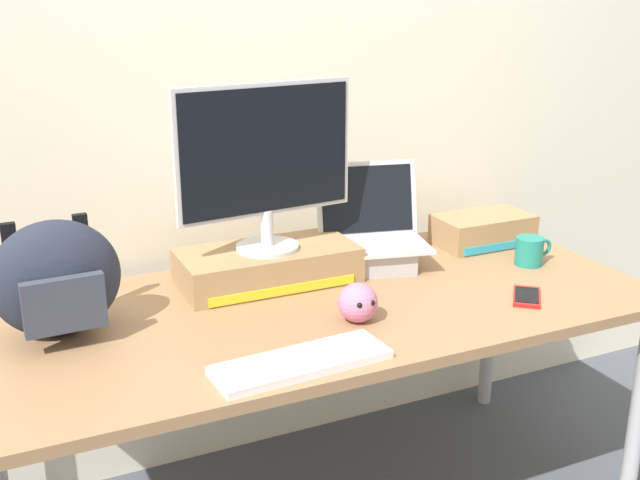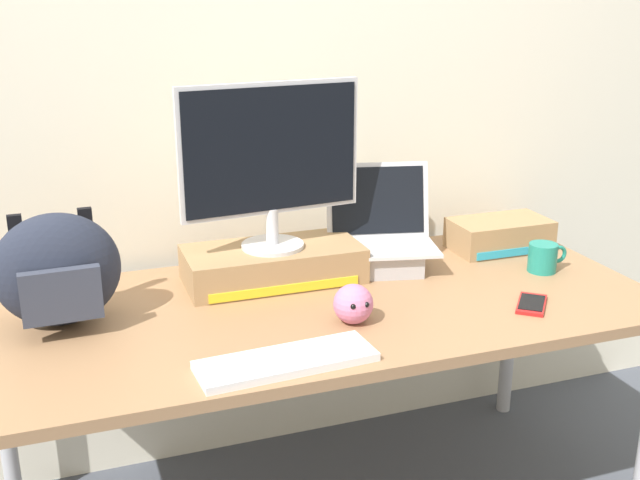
{
  "view_description": "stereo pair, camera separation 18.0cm",
  "coord_description": "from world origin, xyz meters",
  "views": [
    {
      "loc": [
        -0.82,
        -1.78,
        1.54
      ],
      "look_at": [
        0.0,
        0.0,
        0.89
      ],
      "focal_mm": 43.27,
      "sensor_mm": 36.0,
      "label": 1
    },
    {
      "loc": [
        -0.66,
        -1.85,
        1.54
      ],
      "look_at": [
        0.0,
        0.0,
        0.89
      ],
      "focal_mm": 43.27,
      "sensor_mm": 36.0,
      "label": 2
    }
  ],
  "objects": [
    {
      "name": "back_wall",
      "position": [
        0.0,
        0.52,
        1.3
      ],
      "size": [
        7.0,
        0.1,
        2.6
      ],
      "primitive_type": "cube",
      "color": "silver",
      "rests_on": "ground"
    },
    {
      "name": "desk",
      "position": [
        0.0,
        0.0,
        0.65
      ],
      "size": [
        1.86,
        0.84,
        0.71
      ],
      "color": "#99704C",
      "rests_on": "ground"
    },
    {
      "name": "toner_box_yellow",
      "position": [
        -0.08,
        0.2,
        0.76
      ],
      "size": [
        0.52,
        0.25,
        0.1
      ],
      "color": "#9E7A51",
      "rests_on": "desk"
    },
    {
      "name": "desktop_monitor",
      "position": [
        -0.08,
        0.2,
        1.08
      ],
      "size": [
        0.54,
        0.18,
        0.48
      ],
      "rotation": [
        0.0,
        0.0,
        0.1
      ],
      "color": "silver",
      "rests_on": "toner_box_yellow"
    },
    {
      "name": "open_laptop",
      "position": [
        0.27,
        0.19,
        0.78
      ],
      "size": [
        0.37,
        0.3,
        0.31
      ],
      "rotation": [
        0.0,
        0.0,
        -0.22
      ],
      "color": "#ADADB2",
      "rests_on": "desk"
    },
    {
      "name": "external_keyboard",
      "position": [
        -0.2,
        -0.32,
        0.72
      ],
      "size": [
        0.42,
        0.16,
        0.02
      ],
      "rotation": [
        0.0,
        0.0,
        0.06
      ],
      "color": "white",
      "rests_on": "desk"
    },
    {
      "name": "messenger_backpack",
      "position": [
        -0.67,
        0.08,
        0.86
      ],
      "size": [
        0.32,
        0.24,
        0.3
      ],
      "rotation": [
        0.0,
        0.0,
        0.04
      ],
      "color": "#232838",
      "rests_on": "desk"
    },
    {
      "name": "coffee_mug",
      "position": [
        0.72,
        0.0,
        0.76
      ],
      "size": [
        0.13,
        0.09,
        0.09
      ],
      "color": "#1E7F70",
      "rests_on": "desk"
    },
    {
      "name": "cell_phone",
      "position": [
        0.53,
        -0.22,
        0.72
      ],
      "size": [
        0.15,
        0.16,
        0.01
      ],
      "rotation": [
        0.0,
        0.0,
        -0.68
      ],
      "color": "red",
      "rests_on": "desk"
    },
    {
      "name": "plush_toy",
      "position": [
        0.03,
        -0.16,
        0.76
      ],
      "size": [
        0.1,
        0.1,
        0.1
      ],
      "color": "#CC7099",
      "rests_on": "desk"
    },
    {
      "name": "toner_box_cyan",
      "position": [
        0.71,
        0.23,
        0.76
      ],
      "size": [
        0.32,
        0.18,
        0.1
      ],
      "color": "#9E7A51",
      "rests_on": "desk"
    }
  ]
}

